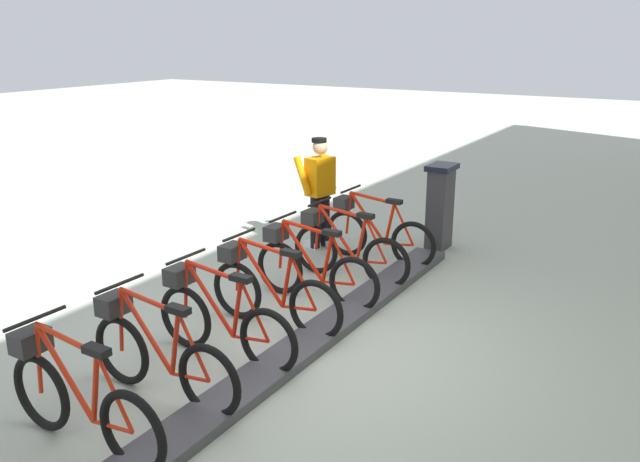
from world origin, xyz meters
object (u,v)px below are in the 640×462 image
Objects in this scene: payment_kiosk at (440,205)px; bike_docked_1 at (345,248)px; bike_docked_3 at (269,290)px; bike_docked_0 at (374,232)px; bike_docked_6 at (77,398)px; worker_near_rack at (320,189)px; bike_docked_2 at (311,267)px; bike_docked_4 at (219,318)px; bike_docked_5 at (157,353)px.

payment_kiosk reaches higher than bike_docked_1.
bike_docked_1 is at bearing -90.00° from bike_docked_3.
bike_docked_0 and bike_docked_3 have the same top height.
payment_kiosk is 6.19m from bike_docked_6.
bike_docked_6 is 1.04× the size of worker_near_rack.
worker_near_rack is at bearing -79.49° from bike_docked_6.
bike_docked_1 is at bearing -90.00° from bike_docked_2.
payment_kiosk reaches higher than bike_docked_2.
bike_docked_2 is 1.00× the size of bike_docked_4.
payment_kiosk is at bearing -106.95° from bike_docked_1.
payment_kiosk is 1.19m from bike_docked_0.
bike_docked_4 is (0.00, 1.71, 0.00)m from bike_docked_2.
worker_near_rack is at bearing -70.08° from bike_docked_3.
payment_kiosk is at bearing -99.06° from bike_docked_3.
worker_near_rack is at bearing 29.99° from payment_kiosk.
bike_docked_3 is at bearing 109.92° from worker_near_rack.
bike_docked_2 is at bearing 117.97° from worker_near_rack.
payment_kiosk reaches higher than bike_docked_4.
bike_docked_0 is at bearing -90.00° from bike_docked_3.
bike_docked_1 is 0.86m from bike_docked_2.
payment_kiosk is 0.74× the size of bike_docked_5.
bike_docked_3 and bike_docked_5 have the same top height.
payment_kiosk is at bearing -95.31° from bike_docked_6.
bike_docked_3 is (0.57, 3.59, -0.24)m from payment_kiosk.
bike_docked_0 is 3.42m from bike_docked_4.
bike_docked_4 is 0.86m from bike_docked_5.
bike_docked_2 is at bearing -90.00° from bike_docked_6.
bike_docked_0 is 1.04× the size of worker_near_rack.
bike_docked_4 is (0.00, 3.42, 0.00)m from bike_docked_0.
worker_near_rack is at bearing -7.42° from bike_docked_0.
payment_kiosk is 3.64m from bike_docked_3.
bike_docked_2 is (0.00, 1.71, 0.00)m from bike_docked_0.
worker_near_rack is (0.98, -1.84, 0.48)m from bike_docked_2.
bike_docked_4 is at bearing 82.67° from payment_kiosk.
payment_kiosk is 2.80m from bike_docked_2.
bike_docked_4 is at bearing 105.38° from worker_near_rack.
bike_docked_0 and bike_docked_5 have the same top height.
bike_docked_5 is (0.00, 1.71, 0.00)m from bike_docked_3.
bike_docked_3 and bike_docked_4 have the same top height.
bike_docked_1 is 1.04× the size of worker_near_rack.
bike_docked_0 and bike_docked_2 have the same top height.
worker_near_rack reaches higher than bike_docked_0.
bike_docked_4 is at bearing 90.00° from bike_docked_1.
bike_docked_1 is (0.00, 0.86, 0.00)m from bike_docked_0.
bike_docked_2 and bike_docked_5 have the same top height.
worker_near_rack reaches higher than bike_docked_6.
bike_docked_6 is at bearing 90.00° from bike_docked_0.
bike_docked_0 is at bearing -90.00° from bike_docked_6.
bike_docked_3 is at bearing 90.00° from bike_docked_2.
payment_kiosk reaches higher than bike_docked_0.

